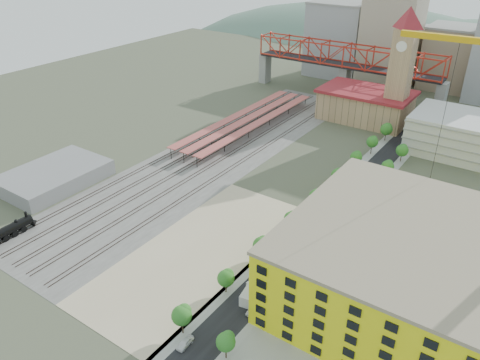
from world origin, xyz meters
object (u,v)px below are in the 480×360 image
Objects in this scene: construction_building at (397,264)px; site_trailer_b at (263,280)px; clock_tower at (403,58)px; site_trailer_d at (326,215)px; site_trailer_c at (298,244)px; car_0 at (185,343)px; site_trailer_a at (254,289)px.

site_trailer_b is (-26.00, -12.79, -8.16)m from construction_building.
clock_tower is 1.03× the size of construction_building.
site_trailer_d is at bearing 141.44° from construction_building.
site_trailer_c is (8.00, -96.16, -27.29)m from clock_tower.
car_0 is (-29.00, -37.22, -8.68)m from construction_building.
site_trailer_c reaches higher than site_trailer_d.
site_trailer_a is 1.12× the size of site_trailer_b.
construction_building is at bearing 22.96° from site_trailer_a.
site_trailer_d reaches higher than car_0.
site_trailer_d is 2.24× the size of car_0.
clock_tower is at bearing 110.05° from site_trailer_c.
site_trailer_b is (0.00, 4.09, -0.15)m from site_trailer_a.
car_0 is at bearing -77.63° from site_trailer_d.
clock_tower is at bearing 83.88° from site_trailer_a.
site_trailer_d is at bearing 84.64° from car_0.
site_trailer_a is at bearing -74.71° from site_trailer_c.
site_trailer_b is 24.62m from car_0.
site_trailer_d reaches higher than site_trailer_b.
site_trailer_a is 20.72m from site_trailer_c.
site_trailer_c is (0.00, 20.72, 0.01)m from site_trailer_a.
car_0 is at bearing -87.91° from clock_tower.
site_trailer_a is at bearing -74.67° from site_trailer_d.
car_0 is at bearing -78.89° from site_trailer_c.
car_0 is at bearing -86.77° from site_trailer_b.
construction_building is 30.11m from site_trailer_b.
car_0 is at bearing -127.92° from construction_building.
site_trailer_b is 33.52m from site_trailer_d.
site_trailer_c is at bearing -85.24° from clock_tower.
clock_tower is at bearing 108.78° from construction_building.
construction_building is 32.02m from site_trailer_a.
site_trailer_b is (8.00, -112.79, -27.45)m from clock_tower.
clock_tower reaches higher than site_trailer_a.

